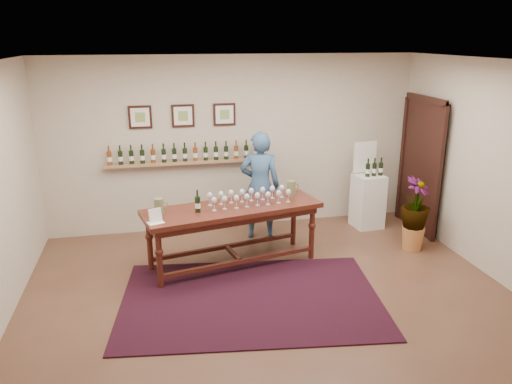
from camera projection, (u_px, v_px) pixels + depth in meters
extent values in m
plane|color=brown|center=(270.00, 296.00, 6.15)|extent=(6.00, 6.00, 0.00)
plane|color=beige|center=(234.00, 144.00, 8.06)|extent=(6.00, 0.00, 6.00)
plane|color=beige|center=(358.00, 292.00, 3.40)|extent=(6.00, 0.00, 6.00)
plane|color=beige|center=(500.00, 173.00, 6.33)|extent=(0.00, 5.00, 5.00)
plane|color=white|center=(272.00, 62.00, 5.31)|extent=(6.00, 6.00, 0.00)
cube|color=tan|center=(185.00, 162.00, 7.89)|extent=(2.50, 0.16, 0.04)
cube|color=black|center=(423.00, 167.00, 8.01)|extent=(0.10, 1.00, 2.10)
cube|color=black|center=(420.00, 167.00, 8.00)|extent=(0.04, 1.12, 2.22)
cube|color=black|center=(140.00, 117.00, 7.60)|extent=(0.35, 0.03, 0.35)
cube|color=white|center=(140.00, 117.00, 7.59)|extent=(0.28, 0.01, 0.28)
cube|color=#83A050|center=(140.00, 117.00, 7.58)|extent=(0.15, 0.00, 0.15)
cube|color=black|center=(183.00, 116.00, 7.73)|extent=(0.35, 0.03, 0.35)
cube|color=white|center=(183.00, 116.00, 7.72)|extent=(0.28, 0.01, 0.28)
cube|color=#83A050|center=(183.00, 116.00, 7.71)|extent=(0.15, 0.00, 0.15)
cube|color=black|center=(224.00, 114.00, 7.86)|extent=(0.35, 0.03, 0.35)
cube|color=white|center=(225.00, 115.00, 7.85)|extent=(0.28, 0.01, 0.28)
cube|color=#83A050|center=(225.00, 115.00, 7.84)|extent=(0.15, 0.00, 0.15)
cube|color=#430C0C|center=(251.00, 299.00, 6.07)|extent=(3.36, 2.46, 0.02)
cube|color=#3F140F|center=(233.00, 209.00, 6.77)|extent=(2.52, 1.25, 0.07)
cube|color=#3F140F|center=(233.00, 214.00, 6.79)|extent=(2.37, 1.10, 0.11)
cylinder|color=#3F140F|center=(159.00, 259.00, 6.23)|extent=(0.09, 0.09, 0.79)
cylinder|color=#3F140F|center=(312.00, 232.00, 7.09)|extent=(0.09, 0.09, 0.79)
cylinder|color=#3F140F|center=(150.00, 243.00, 6.71)|extent=(0.09, 0.09, 0.79)
cylinder|color=#3F140F|center=(293.00, 220.00, 7.57)|extent=(0.09, 0.09, 0.79)
cube|color=#3F140F|center=(241.00, 261.00, 6.73)|extent=(2.16, 0.51, 0.05)
cube|color=#3F140F|center=(226.00, 246.00, 7.21)|extent=(2.16, 0.51, 0.05)
cube|color=#3F140F|center=(233.00, 254.00, 6.97)|extent=(0.17, 0.55, 0.05)
cube|color=white|center=(155.00, 216.00, 6.16)|extent=(0.23, 0.20, 0.18)
cube|color=white|center=(368.00, 201.00, 8.28)|extent=(0.49, 0.49, 0.89)
cube|color=white|center=(365.00, 157.00, 8.18)|extent=(0.41, 0.06, 0.56)
cone|color=#BE783F|center=(412.00, 238.00, 7.45)|extent=(0.33, 0.33, 0.35)
imported|color=#173A19|center=(416.00, 208.00, 7.30)|extent=(0.71, 0.71, 0.61)
imported|color=#385C85|center=(260.00, 186.00, 7.70)|extent=(0.71, 0.56, 1.70)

